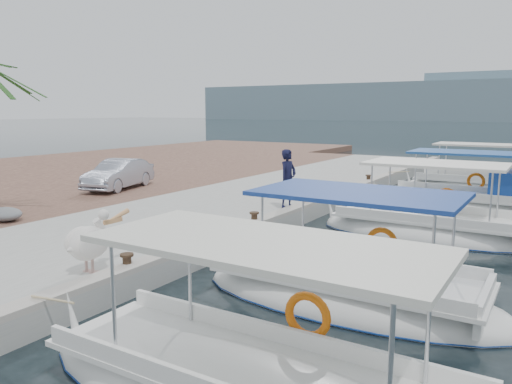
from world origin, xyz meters
TOP-DOWN VIEW (x-y plane):
  - ground at (0.00, 0.00)m, footprint 400.00×400.00m
  - concrete_quay at (-3.00, 5.00)m, footprint 6.00×40.00m
  - quay_curb at (-0.22, 5.00)m, footprint 0.44×40.00m
  - cobblestone_strip at (-8.00, 5.00)m, footprint 4.00×40.00m
  - land_backing at (-18.00, 5.00)m, footprint 16.00×60.00m
  - fishing_caique_b at (3.76, -1.68)m, footprint 6.35×2.41m
  - fishing_caique_c at (3.85, 4.61)m, footprint 6.52×2.49m
  - fishing_caique_d at (4.16, 9.30)m, footprint 6.94×2.44m
  - fishing_caique_e at (3.69, 14.38)m, footprint 6.20×2.21m
  - mooring_bollards at (-0.35, 1.50)m, footprint 0.28×20.28m
  - pelican at (-0.85, -4.00)m, footprint 0.54×1.55m
  - fisherman at (-0.60, 4.05)m, footprint 0.58×0.78m
  - parked_car at (-8.60, 4.07)m, footprint 2.19×3.94m
  - tarp_bundle at (-6.83, -2.11)m, footprint 1.10×0.90m

SIDE VIEW (x-z plane):
  - ground at x=0.00m, z-range 0.00..0.00m
  - fishing_caique_c at x=3.85m, z-range -1.29..1.54m
  - fishing_caique_b at x=3.76m, z-range -1.29..1.54m
  - fishing_caique_e at x=3.69m, z-range -1.29..1.54m
  - fishing_caique_d at x=4.16m, z-range -1.22..1.61m
  - land_backing at x=-18.00m, z-range 0.00..0.48m
  - concrete_quay at x=-3.00m, z-range 0.00..0.50m
  - cobblestone_strip at x=-8.00m, z-range 0.00..0.50m
  - quay_curb at x=-0.22m, z-range 0.50..0.62m
  - mooring_bollards at x=-0.35m, z-range 0.53..0.86m
  - tarp_bundle at x=-6.83m, z-range 0.50..0.90m
  - parked_car at x=-8.60m, z-range 0.50..1.73m
  - pelican at x=-0.85m, z-range 0.52..1.74m
  - fisherman at x=-0.60m, z-range 0.50..2.47m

